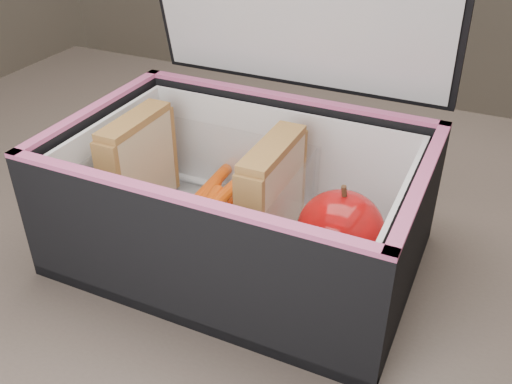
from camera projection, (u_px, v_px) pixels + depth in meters
kitchen_table at (299, 326)px, 0.57m from camera, size 1.20×0.80×0.75m
lunch_bag at (243, 191)px, 0.50m from camera, size 0.31×0.25×0.31m
plastic_tub at (203, 193)px, 0.52m from camera, size 0.18×0.13×0.07m
sandwich_left at (139, 164)px, 0.54m from camera, size 0.02×0.09×0.10m
sandwich_right at (272, 196)px, 0.49m from camera, size 0.02×0.09×0.10m
carrot_sticks at (210, 207)px, 0.53m from camera, size 0.05×0.15×0.03m
paper_napkin at (341, 267)px, 0.48m from camera, size 0.10×0.10×0.01m
red_apple at (340, 231)px, 0.47m from camera, size 0.09×0.09×0.08m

